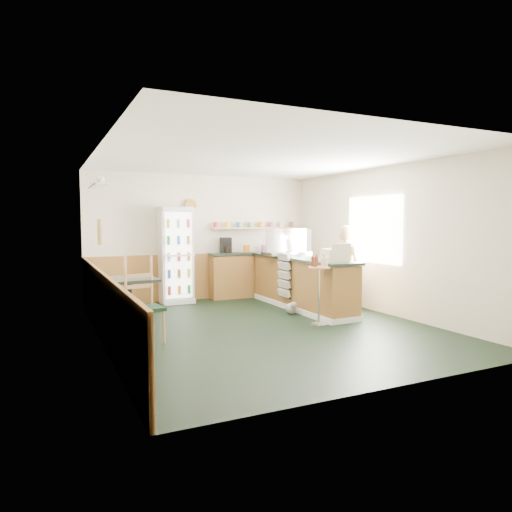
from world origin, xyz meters
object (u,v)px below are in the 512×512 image
cash_register (335,255)px  shopkeeper (346,268)px  drinks_fridge (176,255)px  cafe_table (129,295)px  display_case (286,242)px  cafe_chair (143,297)px  condiment_stand (319,281)px

cash_register → shopkeeper: size_ratio=0.24×
drinks_fridge → cafe_table: size_ratio=2.34×
drinks_fridge → display_case: size_ratio=2.15×
cafe_table → cafe_chair: (0.11, -0.50, 0.03)m
shopkeeper → cafe_chair: bearing=76.9°
drinks_fridge → cafe_chair: (-1.25, -2.81, -0.36)m
display_case → cafe_table: 3.69m
cash_register → display_case: bearing=102.5°
drinks_fridge → cafe_chair: bearing=-114.0°
drinks_fridge → cafe_chair: 3.10m
display_case → cash_register: 1.72m
condiment_stand → drinks_fridge: bearing=117.3°
display_case → cafe_chair: size_ratio=0.77×
display_case → cafe_chair: (-3.29, -1.75, -0.64)m
cash_register → cafe_chair: size_ratio=0.33×
display_case → cash_register: bearing=-90.0°
cash_register → cafe_chair: (-3.29, -0.03, -0.48)m
drinks_fridge → cafe_table: 2.71m
condiment_stand → cafe_table: size_ratio=1.32×
cash_register → cafe_table: 3.47m
cash_register → cafe_chair: 3.33m
shopkeeper → cafe_chair: size_ratio=1.34×
display_case → cash_register: display_case is taller
cafe_table → display_case: bearing=20.2°
display_case → condiment_stand: 2.09m
shopkeeper → cafe_table: (-4.10, -0.16, -0.21)m
cafe_table → cafe_chair: cafe_chair is taller
display_case → cafe_chair: bearing=-152.0°
shopkeeper → cafe_table: shopkeeper is taller
display_case → shopkeeper: (0.70, -1.10, -0.46)m
drinks_fridge → condiment_stand: drinks_fridge is taller
cafe_table → condiment_stand: bearing=-13.6°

